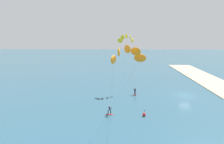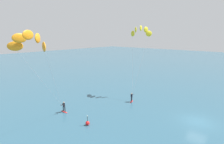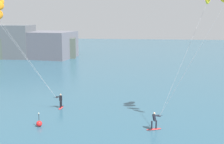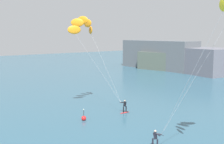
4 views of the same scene
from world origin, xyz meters
TOP-DOWN VIEW (x-y plane):
  - kitesurfer_nearshore at (-15.82, 14.39)m, footprint 7.59×5.96m
  - marker_buoy at (-10.72, 10.90)m, footprint 0.56×0.56m
  - distant_headland at (-34.46, 58.14)m, footprint 35.18×17.72m

SIDE VIEW (x-z plane):
  - marker_buoy at x=-10.72m, z-range -0.39..0.99m
  - distant_headland at x=-34.46m, z-range -0.87..7.31m
  - kitesurfer_nearshore at x=-15.82m, z-range 4.57..17.00m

